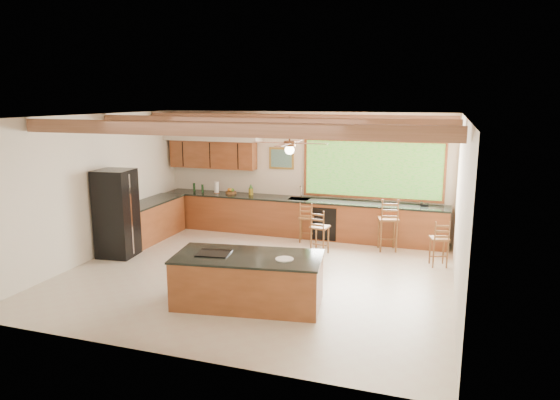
% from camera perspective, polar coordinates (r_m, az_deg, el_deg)
% --- Properties ---
extents(ground, '(7.20, 7.20, 0.00)m').
position_cam_1_polar(ground, '(9.70, -2.69, -8.45)').
color(ground, beige).
rests_on(ground, ground).
extents(room_shell, '(7.27, 6.54, 3.02)m').
position_cam_1_polar(room_shell, '(9.85, -2.38, 5.11)').
color(room_shell, beige).
rests_on(room_shell, ground).
extents(counter_run, '(7.12, 3.10, 1.23)m').
position_cam_1_polar(counter_run, '(12.10, -2.07, -2.07)').
color(counter_run, brown).
rests_on(counter_run, ground).
extents(island, '(2.52, 1.45, 0.85)m').
position_cam_1_polar(island, '(8.24, -3.65, -9.09)').
color(island, brown).
rests_on(island, ground).
extents(refrigerator, '(0.79, 0.78, 1.86)m').
position_cam_1_polar(refrigerator, '(11.09, -18.19, -1.46)').
color(refrigerator, black).
rests_on(refrigerator, ground).
extents(bar_stool_a, '(0.41, 0.41, 1.01)m').
position_cam_1_polar(bar_stool_a, '(10.69, 4.52, -3.22)').
color(bar_stool_a, brown).
rests_on(bar_stool_a, ground).
extents(bar_stool_b, '(0.39, 0.39, 0.96)m').
position_cam_1_polar(bar_stool_b, '(11.63, 2.98, -2.13)').
color(bar_stool_b, brown).
rests_on(bar_stool_b, ground).
extents(bar_stool_c, '(0.52, 0.52, 1.19)m').
position_cam_1_polar(bar_stool_c, '(11.16, 12.22, -2.25)').
color(bar_stool_c, brown).
rests_on(bar_stool_c, ground).
extents(bar_stool_d, '(0.42, 0.42, 0.95)m').
position_cam_1_polar(bar_stool_d, '(10.42, 17.75, -4.32)').
color(bar_stool_d, brown).
rests_on(bar_stool_d, ground).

